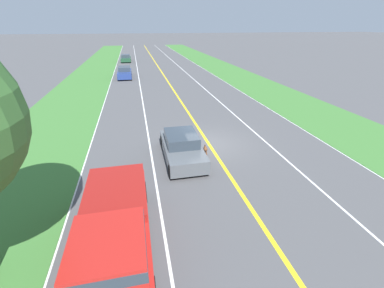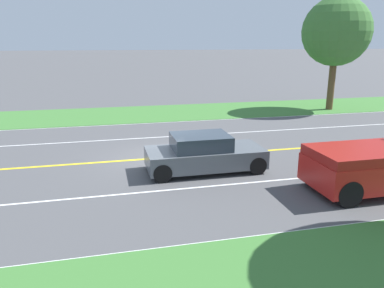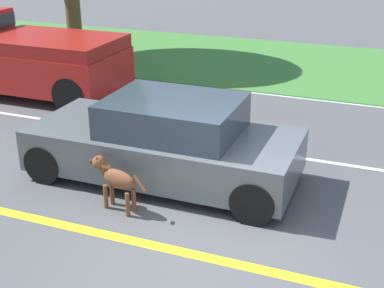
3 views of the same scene
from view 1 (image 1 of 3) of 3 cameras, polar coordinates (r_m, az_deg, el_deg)
ground_plane at (r=15.47m, az=3.82°, el=-0.09°), size 400.00×400.00×0.00m
centre_divider_line at (r=15.47m, az=3.82°, el=-0.07°), size 0.18×160.00×0.01m
lane_edge_line_right at (r=15.24m, az=-22.42°, el=-2.47°), size 0.14×160.00×0.01m
lane_edge_line_left at (r=18.55m, az=25.10°, el=1.91°), size 0.14×160.00×0.01m
lane_dash_same_dir at (r=14.95m, az=-9.19°, el=-1.30°), size 0.10×160.00×0.01m
lane_dash_oncoming at (r=16.72m, az=15.43°, el=1.03°), size 0.10×160.00×0.01m
grass_verge_right at (r=16.10m, az=-32.93°, el=-3.28°), size 6.00×160.00×0.03m
grass_verge_left at (r=20.47m, az=31.87°, el=2.53°), size 6.00×160.00×0.03m
ego_car at (r=13.60m, az=-2.24°, el=-0.73°), size 1.92×4.34×1.39m
dog at (r=13.64m, az=2.96°, el=-1.31°), size 0.38×1.06×0.81m
pickup_truck at (r=8.51m, az=-16.89°, el=-17.56°), size 2.13×5.57×1.88m
car_trailing_near at (r=36.66m, az=-14.74°, el=15.09°), size 1.81×4.75×1.42m
car_trailing_mid at (r=52.94m, az=-14.49°, el=17.95°), size 1.84×4.49×1.31m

